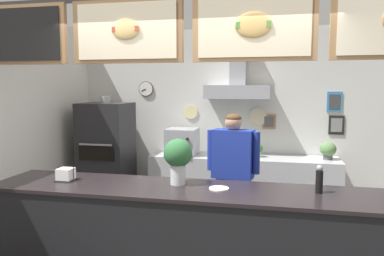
% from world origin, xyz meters
% --- Properties ---
extents(back_wall_assembly, '(4.76, 2.81, 2.83)m').
position_xyz_m(back_wall_assembly, '(0.02, 2.28, 1.53)').
color(back_wall_assembly, gray).
rests_on(back_wall_assembly, ground_plane).
extents(service_counter, '(3.41, 0.70, 1.07)m').
position_xyz_m(service_counter, '(0.00, -0.37, 0.53)').
color(service_counter, black).
rests_on(service_counter, ground_plane).
extents(back_prep_counter, '(2.74, 0.63, 0.91)m').
position_xyz_m(back_prep_counter, '(0.31, 2.10, 0.45)').
color(back_prep_counter, '#B7BABF').
rests_on(back_prep_counter, ground_plane).
extents(pizza_oven, '(0.71, 0.70, 1.79)m').
position_xyz_m(pizza_oven, '(-1.74, 1.83, 0.85)').
color(pizza_oven, '#232326').
rests_on(pizza_oven, ground_plane).
extents(shop_worker, '(0.61, 0.29, 1.62)m').
position_xyz_m(shop_worker, '(0.29, 0.84, 0.87)').
color(shop_worker, '#232328').
rests_on(shop_worker, ground_plane).
extents(espresso_machine, '(0.45, 0.54, 0.39)m').
position_xyz_m(espresso_machine, '(-0.61, 2.07, 1.10)').
color(espresso_machine, '#A3A5AD').
rests_on(espresso_machine, back_prep_counter).
extents(potted_sage, '(0.19, 0.19, 0.21)m').
position_xyz_m(potted_sage, '(0.12, 2.11, 1.02)').
color(potted_sage, beige).
rests_on(potted_sage, back_prep_counter).
extents(potted_basil, '(0.16, 0.16, 0.20)m').
position_xyz_m(potted_basil, '(0.51, 2.09, 1.02)').
color(potted_basil, beige).
rests_on(potted_basil, back_prep_counter).
extents(potted_thyme, '(0.23, 0.23, 0.25)m').
position_xyz_m(potted_thyme, '(1.49, 2.11, 1.04)').
color(potted_thyme, '#4C4C51').
rests_on(potted_thyme, back_prep_counter).
extents(pepper_grinder, '(0.06, 0.06, 0.23)m').
position_xyz_m(pepper_grinder, '(1.11, -0.29, 1.18)').
color(pepper_grinder, black).
rests_on(pepper_grinder, service_counter).
extents(basil_vase, '(0.25, 0.25, 0.40)m').
position_xyz_m(basil_vase, '(-0.08, -0.26, 1.31)').
color(basil_vase, silver).
rests_on(basil_vase, service_counter).
extents(napkin_holder, '(0.16, 0.16, 0.13)m').
position_xyz_m(napkin_holder, '(-1.12, -0.35, 1.12)').
color(napkin_holder, '#262628').
rests_on(napkin_holder, service_counter).
extents(condiment_plate, '(0.17, 0.17, 0.01)m').
position_xyz_m(condiment_plate, '(0.30, -0.35, 1.08)').
color(condiment_plate, white).
rests_on(condiment_plate, service_counter).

